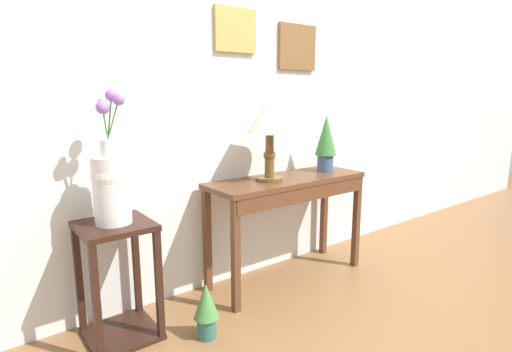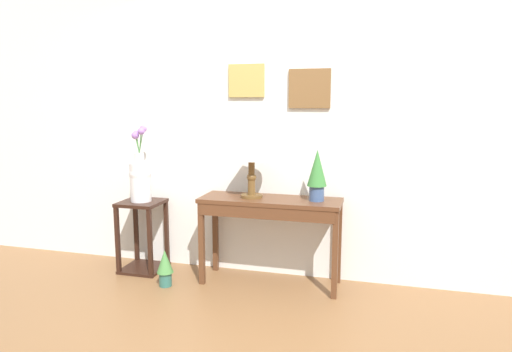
{
  "view_description": "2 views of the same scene",
  "coord_description": "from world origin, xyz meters",
  "px_view_note": "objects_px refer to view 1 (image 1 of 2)",
  "views": [
    {
      "loc": [
        -1.87,
        -0.94,
        1.34
      ],
      "look_at": [
        -0.21,
        1.24,
        0.78
      ],
      "focal_mm": 28.29,
      "sensor_mm": 36.0,
      "label": 1
    },
    {
      "loc": [
        0.88,
        -2.51,
        1.56
      ],
      "look_at": [
        -0.13,
        1.16,
        0.95
      ],
      "focal_mm": 31.7,
      "sensor_mm": 36.0,
      "label": 2
    }
  ],
  "objects_px": {
    "potted_plant_on_console": "(326,141)",
    "potted_plant_floor": "(206,308)",
    "table_lamp": "(270,120)",
    "pedestal_stand_left": "(118,281)",
    "flower_vase_tall": "(111,181)",
    "console_table": "(290,193)"
  },
  "relations": [
    {
      "from": "table_lamp",
      "to": "potted_plant_on_console",
      "type": "height_order",
      "value": "table_lamp"
    },
    {
      "from": "table_lamp",
      "to": "pedestal_stand_left",
      "type": "bearing_deg",
      "value": 179.94
    },
    {
      "from": "console_table",
      "to": "table_lamp",
      "type": "relative_size",
      "value": 2.17
    },
    {
      "from": "potted_plant_on_console",
      "to": "potted_plant_floor",
      "type": "xyz_separation_m",
      "value": [
        -1.25,
        -0.31,
        -0.82
      ]
    },
    {
      "from": "potted_plant_on_console",
      "to": "pedestal_stand_left",
      "type": "distance_m",
      "value": 1.75
    },
    {
      "from": "table_lamp",
      "to": "potted_plant_on_console",
      "type": "distance_m",
      "value": 0.58
    },
    {
      "from": "potted_plant_on_console",
      "to": "pedestal_stand_left",
      "type": "bearing_deg",
      "value": -179.7
    },
    {
      "from": "console_table",
      "to": "potted_plant_floor",
      "type": "bearing_deg",
      "value": -162.16
    },
    {
      "from": "flower_vase_tall",
      "to": "table_lamp",
      "type": "bearing_deg",
      "value": -0.03
    },
    {
      "from": "console_table",
      "to": "potted_plant_floor",
      "type": "distance_m",
      "value": 1.02
    },
    {
      "from": "table_lamp",
      "to": "potted_plant_floor",
      "type": "height_order",
      "value": "table_lamp"
    },
    {
      "from": "console_table",
      "to": "potted_plant_on_console",
      "type": "relative_size",
      "value": 2.81
    },
    {
      "from": "table_lamp",
      "to": "potted_plant_on_console",
      "type": "xyz_separation_m",
      "value": [
        0.56,
        0.01,
        -0.17
      ]
    },
    {
      "from": "table_lamp",
      "to": "flower_vase_tall",
      "type": "distance_m",
      "value": 1.1
    },
    {
      "from": "table_lamp",
      "to": "potted_plant_floor",
      "type": "relative_size",
      "value": 1.71
    },
    {
      "from": "table_lamp",
      "to": "console_table",
      "type": "bearing_deg",
      "value": -7.97
    },
    {
      "from": "pedestal_stand_left",
      "to": "flower_vase_tall",
      "type": "xyz_separation_m",
      "value": [
        0.0,
        -0.0,
        0.57
      ]
    },
    {
      "from": "flower_vase_tall",
      "to": "console_table",
      "type": "bearing_deg",
      "value": -1.13
    },
    {
      "from": "flower_vase_tall",
      "to": "potted_plant_on_console",
      "type": "bearing_deg",
      "value": 0.32
    },
    {
      "from": "pedestal_stand_left",
      "to": "table_lamp",
      "type": "bearing_deg",
      "value": -0.06
    },
    {
      "from": "pedestal_stand_left",
      "to": "potted_plant_floor",
      "type": "height_order",
      "value": "pedestal_stand_left"
    },
    {
      "from": "table_lamp",
      "to": "potted_plant_floor",
      "type": "xyz_separation_m",
      "value": [
        -0.69,
        -0.3,
        -0.99
      ]
    }
  ]
}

